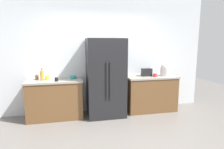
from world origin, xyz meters
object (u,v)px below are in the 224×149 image
bottle_a (42,75)px  rice_cooker (165,70)px  toaster (147,72)px  cup_c (47,78)px  cup_a (155,75)px  cup_b (56,79)px  bowl_a (73,77)px  refrigerator (106,78)px  cup_d (37,77)px

bottle_a → rice_cooker: bearing=-1.2°
toaster → cup_c: bearing=179.4°
cup_a → cup_b: (-2.33, -0.05, 0.00)m
toaster → bowl_a: bearing=178.8°
refrigerator → bowl_a: bearing=167.4°
rice_cooker → cup_a: (-0.30, -0.07, -0.12)m
bottle_a → cup_b: size_ratio=3.25×
cup_b → cup_c: (-0.22, 0.23, 0.00)m
toaster → cup_a: 0.22m
cup_a → cup_c: bearing=176.1°
cup_b → cup_c: cup_c is taller
cup_b → bottle_a: bearing=150.2°
bowl_a → cup_b: bearing=-146.0°
bottle_a → cup_d: bearing=138.2°
refrigerator → cup_c: 1.32m
bowl_a → cup_d: bearing=176.3°
bottle_a → cup_c: bottle_a is taller
toaster → rice_cooker: (0.46, -0.08, 0.06)m
cup_b → cup_c: bearing=133.5°
refrigerator → toaster: bearing=6.8°
cup_c → rice_cooker: bearing=-2.1°
toaster → bottle_a: (-2.49, -0.02, 0.01)m
cup_c → refrigerator: bearing=-6.6°
refrigerator → bowl_a: (-0.74, 0.16, 0.02)m
refrigerator → cup_b: 1.10m
rice_cooker → cup_b: (-2.63, -0.12, -0.12)m
cup_b → cup_d: bearing=146.5°
refrigerator → rice_cooker: size_ratio=5.54×
refrigerator → bowl_a: refrigerator is taller
rice_cooker → toaster: bearing=169.8°
toaster → cup_c: 2.38m
cup_a → bowl_a: 1.98m
toaster → cup_a: toaster is taller
cup_a → refrigerator: bearing=179.0°
bottle_a → cup_a: 2.65m
toaster → bowl_a: toaster is taller
cup_c → cup_d: (-0.23, 0.07, 0.01)m
refrigerator → cup_c: refrigerator is taller
cup_a → toaster: bearing=137.0°
rice_cooker → cup_b: size_ratio=3.99×
bottle_a → cup_b: 0.37m
cup_b → bowl_a: bearing=34.0°
bottle_a → cup_c: 0.13m
toaster → cup_a: size_ratio=2.54×
cup_d → bowl_a: (0.80, -0.05, -0.02)m
toaster → cup_a: (0.16, -0.15, -0.06)m
cup_a → bowl_a: cup_a is taller
refrigerator → cup_a: (1.23, -0.02, 0.02)m
cup_a → cup_c: size_ratio=1.11×
bottle_a → cup_a: (2.64, -0.13, -0.07)m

